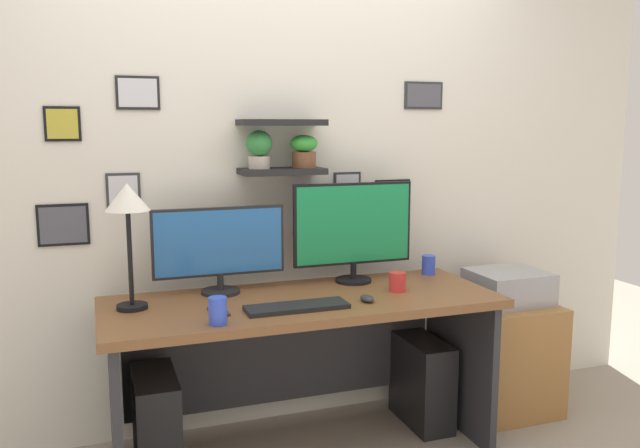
{
  "coord_description": "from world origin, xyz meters",
  "views": [
    {
      "loc": [
        -0.87,
        -2.68,
        1.52
      ],
      "look_at": [
        0.1,
        0.05,
        1.08
      ],
      "focal_mm": 36.1,
      "sensor_mm": 36.0,
      "label": 1
    }
  ],
  "objects_px": {
    "cell_phone": "(218,312)",
    "water_cup": "(218,311)",
    "keyboard": "(297,307)",
    "pen_cup": "(428,265)",
    "printer": "(508,287)",
    "computer_mouse": "(367,298)",
    "monitor_left": "(219,246)",
    "coffee_mug": "(397,282)",
    "computer_tower_left": "(156,427)",
    "desk_lamp": "(128,208)",
    "drawer_cabinet": "(505,355)",
    "monitor_right": "(353,228)",
    "computer_tower_right": "(422,381)",
    "desk": "(299,338)"
  },
  "relations": [
    {
      "from": "drawer_cabinet",
      "to": "pen_cup",
      "type": "bearing_deg",
      "value": 165.42
    },
    {
      "from": "desk_lamp",
      "to": "drawer_cabinet",
      "type": "distance_m",
      "value": 2.12
    },
    {
      "from": "printer",
      "to": "computer_mouse",
      "type": "bearing_deg",
      "value": -163.96
    },
    {
      "from": "monitor_right",
      "to": "printer",
      "type": "height_order",
      "value": "monitor_right"
    },
    {
      "from": "monitor_left",
      "to": "printer",
      "type": "bearing_deg",
      "value": -3.68
    },
    {
      "from": "water_cup",
      "to": "computer_tower_right",
      "type": "height_order",
      "value": "water_cup"
    },
    {
      "from": "keyboard",
      "to": "cell_phone",
      "type": "xyz_separation_m",
      "value": [
        -0.32,
        0.06,
        -0.01
      ]
    },
    {
      "from": "cell_phone",
      "to": "water_cup",
      "type": "height_order",
      "value": "water_cup"
    },
    {
      "from": "computer_mouse",
      "to": "drawer_cabinet",
      "type": "xyz_separation_m",
      "value": [
        0.94,
        0.27,
        -0.47
      ]
    },
    {
      "from": "cell_phone",
      "to": "coffee_mug",
      "type": "height_order",
      "value": "coffee_mug"
    },
    {
      "from": "keyboard",
      "to": "water_cup",
      "type": "relative_size",
      "value": 4.0
    },
    {
      "from": "coffee_mug",
      "to": "computer_tower_right",
      "type": "xyz_separation_m",
      "value": [
        0.22,
        0.13,
        -0.57
      ]
    },
    {
      "from": "cell_phone",
      "to": "drawer_cabinet",
      "type": "xyz_separation_m",
      "value": [
        1.59,
        0.22,
        -0.46
      ]
    },
    {
      "from": "coffee_mug",
      "to": "computer_tower_right",
      "type": "bearing_deg",
      "value": 31.41
    },
    {
      "from": "printer",
      "to": "computer_tower_left",
      "type": "bearing_deg",
      "value": -176.84
    },
    {
      "from": "desk",
      "to": "pen_cup",
      "type": "distance_m",
      "value": 0.83
    },
    {
      "from": "monitor_right",
      "to": "desk_lamp",
      "type": "relative_size",
      "value": 1.15
    },
    {
      "from": "printer",
      "to": "computer_tower_right",
      "type": "bearing_deg",
      "value": -178.15
    },
    {
      "from": "desk",
      "to": "keyboard",
      "type": "height_order",
      "value": "keyboard"
    },
    {
      "from": "cell_phone",
      "to": "monitor_right",
      "type": "bearing_deg",
      "value": 20.88
    },
    {
      "from": "keyboard",
      "to": "computer_tower_left",
      "type": "distance_m",
      "value": 0.81
    },
    {
      "from": "pen_cup",
      "to": "printer",
      "type": "relative_size",
      "value": 0.26
    },
    {
      "from": "monitor_right",
      "to": "drawer_cabinet",
      "type": "xyz_separation_m",
      "value": [
        0.85,
        -0.1,
        -0.73
      ]
    },
    {
      "from": "coffee_mug",
      "to": "computer_tower_left",
      "type": "height_order",
      "value": "coffee_mug"
    },
    {
      "from": "drawer_cabinet",
      "to": "monitor_left",
      "type": "bearing_deg",
      "value": 176.32
    },
    {
      "from": "desk",
      "to": "computer_tower_left",
      "type": "bearing_deg",
      "value": -176.61
    },
    {
      "from": "cell_phone",
      "to": "printer",
      "type": "bearing_deg",
      "value": 5.4
    },
    {
      "from": "monitor_left",
      "to": "cell_phone",
      "type": "height_order",
      "value": "monitor_left"
    },
    {
      "from": "coffee_mug",
      "to": "computer_tower_left",
      "type": "xyz_separation_m",
      "value": [
        -1.12,
        0.05,
        -0.56
      ]
    },
    {
      "from": "coffee_mug",
      "to": "computer_tower_right",
      "type": "height_order",
      "value": "coffee_mug"
    },
    {
      "from": "monitor_left",
      "to": "computer_tower_left",
      "type": "relative_size",
      "value": 1.31
    },
    {
      "from": "drawer_cabinet",
      "to": "computer_tower_left",
      "type": "relative_size",
      "value": 1.26
    },
    {
      "from": "computer_mouse",
      "to": "water_cup",
      "type": "height_order",
      "value": "water_cup"
    },
    {
      "from": "cell_phone",
      "to": "printer",
      "type": "relative_size",
      "value": 0.37
    },
    {
      "from": "water_cup",
      "to": "desk",
      "type": "bearing_deg",
      "value": 35.98
    },
    {
      "from": "coffee_mug",
      "to": "computer_mouse",
      "type": "bearing_deg",
      "value": -149.76
    },
    {
      "from": "pen_cup",
      "to": "computer_tower_right",
      "type": "bearing_deg",
      "value": -126.09
    },
    {
      "from": "water_cup",
      "to": "keyboard",
      "type": "bearing_deg",
      "value": 15.55
    },
    {
      "from": "monitor_left",
      "to": "computer_tower_left",
      "type": "bearing_deg",
      "value": -148.78
    },
    {
      "from": "desk",
      "to": "monitor_left",
      "type": "bearing_deg",
      "value": 154.3
    },
    {
      "from": "keyboard",
      "to": "computer_tower_right",
      "type": "bearing_deg",
      "value": 19.19
    },
    {
      "from": "computer_mouse",
      "to": "cell_phone",
      "type": "height_order",
      "value": "computer_mouse"
    },
    {
      "from": "desk_lamp",
      "to": "computer_tower_left",
      "type": "relative_size",
      "value": 1.15
    },
    {
      "from": "water_cup",
      "to": "pen_cup",
      "type": "bearing_deg",
      "value": 22.09
    },
    {
      "from": "printer",
      "to": "computer_tower_right",
      "type": "xyz_separation_m",
      "value": [
        -0.51,
        -0.02,
        -0.45
      ]
    },
    {
      "from": "monitor_right",
      "to": "cell_phone",
      "type": "height_order",
      "value": "monitor_right"
    },
    {
      "from": "computer_tower_left",
      "to": "computer_tower_right",
      "type": "height_order",
      "value": "computer_tower_left"
    },
    {
      "from": "printer",
      "to": "drawer_cabinet",
      "type": "bearing_deg",
      "value": 90.0
    },
    {
      "from": "monitor_left",
      "to": "computer_mouse",
      "type": "bearing_deg",
      "value": -32.11
    },
    {
      "from": "computer_mouse",
      "to": "desk_lamp",
      "type": "distance_m",
      "value": 1.1
    }
  ]
}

